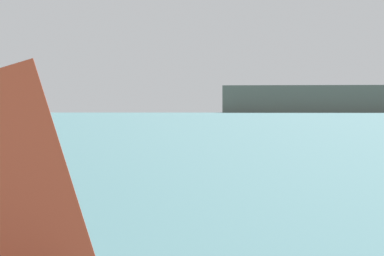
{
  "coord_description": "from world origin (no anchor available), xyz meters",
  "views": [
    {
      "loc": [
        11.31,
        -13.04,
        2.96
      ],
      "look_at": [
        5.46,
        5.68,
        2.55
      ],
      "focal_mm": 80.57,
      "sensor_mm": 36.0,
      "label": 1
    }
  ],
  "objects": []
}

